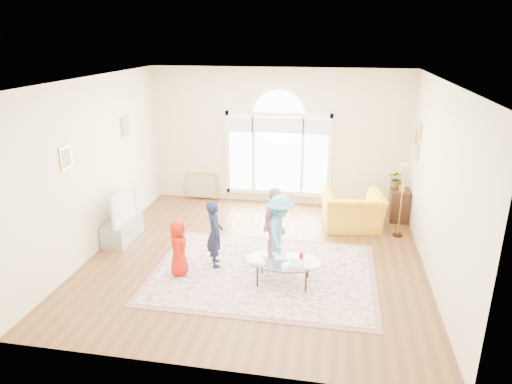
% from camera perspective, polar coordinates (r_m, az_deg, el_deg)
% --- Properties ---
extents(ground, '(6.00, 6.00, 0.00)m').
position_cam_1_polar(ground, '(8.49, -0.04, -8.20)').
color(ground, brown).
rests_on(ground, ground).
extents(room_shell, '(6.00, 6.00, 6.00)m').
position_cam_1_polar(room_shell, '(10.59, 2.74, 6.44)').
color(room_shell, beige).
rests_on(room_shell, ground).
extents(area_rug, '(3.60, 2.60, 0.02)m').
position_cam_1_polar(area_rug, '(7.98, 0.92, -10.04)').
color(area_rug, beige).
rests_on(area_rug, ground).
extents(rug_border, '(3.80, 2.80, 0.01)m').
position_cam_1_polar(rug_border, '(7.98, 0.92, -10.07)').
color(rug_border, '#9B6363').
rests_on(rug_border, ground).
extents(tv_console, '(0.45, 1.00, 0.42)m').
position_cam_1_polar(tv_console, '(9.48, -16.35, -4.57)').
color(tv_console, '#9A9DA2').
rests_on(tv_console, ground).
extents(television, '(0.17, 1.09, 0.63)m').
position_cam_1_polar(television, '(9.29, -16.60, -1.61)').
color(television, black).
rests_on(television, tv_console).
extents(coffee_table, '(1.23, 0.79, 0.54)m').
position_cam_1_polar(coffee_table, '(7.52, 3.46, -8.61)').
color(coffee_table, silver).
rests_on(coffee_table, ground).
extents(armchair, '(1.35, 1.22, 0.78)m').
position_cam_1_polar(armchair, '(9.77, 11.95, -2.32)').
color(armchair, gold).
rests_on(armchair, ground).
extents(side_cabinet, '(0.40, 0.50, 0.70)m').
position_cam_1_polar(side_cabinet, '(10.48, 17.45, -1.55)').
color(side_cabinet, black).
rests_on(side_cabinet, ground).
extents(floor_lamp, '(0.31, 0.31, 1.51)m').
position_cam_1_polar(floor_lamp, '(9.36, 18.02, 1.96)').
color(floor_lamp, black).
rests_on(floor_lamp, ground).
extents(plant_pedestal, '(0.20, 0.20, 0.70)m').
position_cam_1_polar(plant_pedestal, '(10.61, 16.94, -1.24)').
color(plant_pedestal, white).
rests_on(plant_pedestal, ground).
extents(potted_plant, '(0.41, 0.37, 0.41)m').
position_cam_1_polar(potted_plant, '(10.44, 17.23, 1.61)').
color(potted_plant, '#33722D').
rests_on(potted_plant, plant_pedestal).
extents(leaning_picture, '(0.80, 0.14, 0.62)m').
position_cam_1_polar(leaning_picture, '(11.49, -6.72, -0.80)').
color(leaning_picture, tan).
rests_on(leaning_picture, ground).
extents(child_red, '(0.40, 0.53, 0.97)m').
position_cam_1_polar(child_red, '(7.82, -9.66, -6.89)').
color(child_red, red).
rests_on(child_red, area_rug).
extents(child_navy, '(0.44, 0.52, 1.20)m').
position_cam_1_polar(child_navy, '(7.98, -5.17, -5.19)').
color(child_navy, '#181F3B').
rests_on(child_navy, area_rug).
extents(child_pink, '(0.52, 0.84, 1.33)m').
position_cam_1_polar(child_pink, '(8.22, 2.25, -3.89)').
color(child_pink, '#CF8C9D').
rests_on(child_pink, area_rug).
extents(child_blue, '(0.51, 0.86, 1.31)m').
position_cam_1_polar(child_blue, '(7.91, 3.01, -4.94)').
color(child_blue, '#4EADD8').
rests_on(child_blue, area_rug).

